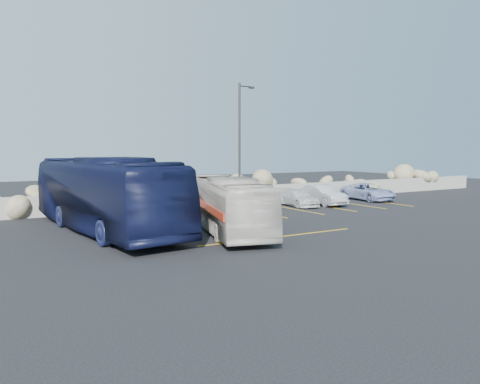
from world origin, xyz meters
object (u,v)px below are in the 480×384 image
vintage_bus (228,204)px  car_d (368,192)px  lamppost (240,142)px  car_c (297,198)px  tour_coach (104,194)px  car_a (240,200)px  car_b (322,195)px

vintage_bus → car_d: (15.65, 6.30, -0.65)m
lamppost → vintage_bus: bearing=-124.9°
car_c → lamppost: bearing=173.3°
tour_coach → car_d: bearing=3.5°
car_d → vintage_bus: bearing=-153.4°
car_a → car_b: (6.31, -0.44, 0.05)m
car_a → car_c: 4.42m
lamppost → car_d: (10.77, -0.70, -3.67)m
vintage_bus → car_a: vintage_bus is taller
car_a → car_c: size_ratio=0.95×
vintage_bus → car_b: vintage_bus is taller
vintage_bus → car_c: (8.85, 6.14, -0.72)m
car_b → car_d: 4.95m
car_c → car_a: bearing=-175.5°
tour_coach → car_b: 15.89m
car_a → car_d: car_d is taller
vintage_bus → tour_coach: (-4.88, 2.99, 0.46)m
tour_coach → car_c: size_ratio=3.26×
vintage_bus → tour_coach: tour_coach is taller
lamppost → car_a: lamppost is taller
lamppost → car_c: bearing=-12.3°
lamppost → car_a: (-0.45, -0.78, -3.68)m
lamppost → car_b: size_ratio=1.96×
lamppost → tour_coach: size_ratio=0.64×
tour_coach → car_d: size_ratio=2.74×
lamppost → car_d: 11.40m
car_a → car_b: bearing=-3.5°
tour_coach → car_d: (20.53, 3.32, -1.10)m
tour_coach → car_c: 14.13m
car_a → lamppost: bearing=60.6°
vintage_bus → car_d: bearing=38.3°
car_b → lamppost: bearing=172.8°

